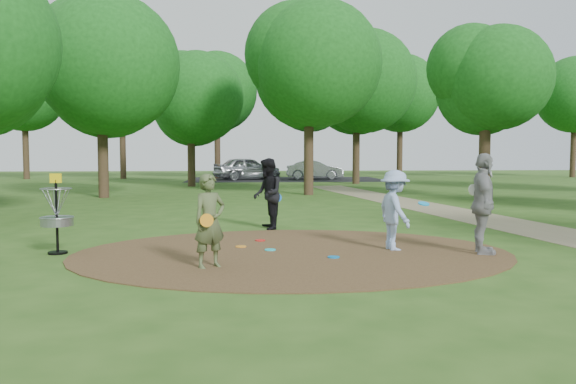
{
  "coord_description": "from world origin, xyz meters",
  "views": [
    {
      "loc": [
        -0.9,
        -10.65,
        1.93
      ],
      "look_at": [
        0.0,
        1.2,
        1.1
      ],
      "focal_mm": 35.0,
      "sensor_mm": 36.0,
      "label": 1
    }
  ],
  "objects": [
    {
      "name": "ground",
      "position": [
        0.0,
        0.0,
        0.0
      ],
      "size": [
        100.0,
        100.0,
        0.0
      ],
      "primitive_type": "plane",
      "color": "#2D5119",
      "rests_on": "ground"
    },
    {
      "name": "dirt_clearing",
      "position": [
        0.0,
        0.0,
        0.01
      ],
      "size": [
        8.4,
        8.4,
        0.02
      ],
      "primitive_type": "cylinder",
      "color": "#47301C",
      "rests_on": "ground"
    },
    {
      "name": "footpath",
      "position": [
        6.5,
        2.0,
        0.01
      ],
      "size": [
        7.55,
        39.89,
        0.01
      ],
      "primitive_type": "cube",
      "rotation": [
        0.0,
        0.0,
        0.14
      ],
      "color": "#8C7A5B",
      "rests_on": "ground"
    },
    {
      "name": "parking_lot",
      "position": [
        2.0,
        30.0,
        0.0
      ],
      "size": [
        14.0,
        8.0,
        0.01
      ],
      "primitive_type": "cube",
      "color": "black",
      "rests_on": "ground"
    },
    {
      "name": "player_observer_with_disc",
      "position": [
        -1.5,
        -1.29,
        0.79
      ],
      "size": [
        0.69,
        0.64,
        1.59
      ],
      "color": "#4B5833",
      "rests_on": "ground"
    },
    {
      "name": "player_throwing_with_disc",
      "position": [
        2.04,
        0.18,
        0.8
      ],
      "size": [
        1.1,
        1.13,
        1.59
      ],
      "color": "#95AFDE",
      "rests_on": "ground"
    },
    {
      "name": "player_walking_with_disc",
      "position": [
        -0.35,
        3.43,
        0.9
      ],
      "size": [
        0.77,
        0.94,
        1.8
      ],
      "color": "black",
      "rests_on": "ground"
    },
    {
      "name": "player_waiting_with_disc",
      "position": [
        3.58,
        -0.4,
        0.96
      ],
      "size": [
        0.75,
        1.21,
        1.93
      ],
      "color": "gray",
      "rests_on": "ground"
    },
    {
      "name": "disc_ground_cyan",
      "position": [
        -0.42,
        0.27,
        0.03
      ],
      "size": [
        0.22,
        0.22,
        0.02
      ],
      "primitive_type": "cylinder",
      "color": "#1CD1E1",
      "rests_on": "dirt_clearing"
    },
    {
      "name": "disc_ground_blue",
      "position": [
        0.7,
        -0.6,
        0.03
      ],
      "size": [
        0.22,
        0.22,
        0.02
      ],
      "primitive_type": "cylinder",
      "color": "#0B73C3",
      "rests_on": "dirt_clearing"
    },
    {
      "name": "disc_ground_red",
      "position": [
        -0.59,
        1.46,
        0.03
      ],
      "size": [
        0.22,
        0.22,
        0.02
      ],
      "primitive_type": "cylinder",
      "color": "red",
      "rests_on": "dirt_clearing"
    },
    {
      "name": "car_left",
      "position": [
        -0.78,
        29.8,
        0.82
      ],
      "size": [
        5.16,
        3.5,
        1.63
      ],
      "primitive_type": "imported",
      "rotation": [
        0.0,
        0.0,
        1.93
      ],
      "color": "#A4A5AC",
      "rests_on": "ground"
    },
    {
      "name": "car_right",
      "position": [
        4.18,
        30.31,
        0.69
      ],
      "size": [
        4.26,
        1.73,
        1.37
      ],
      "primitive_type": "imported",
      "rotation": [
        0.0,
        0.0,
        1.5
      ],
      "color": "#AAAAB1",
      "rests_on": "ground"
    },
    {
      "name": "disc_ground_orange",
      "position": [
        -1.0,
        0.69,
        0.03
      ],
      "size": [
        0.22,
        0.22,
        0.02
      ],
      "primitive_type": "cylinder",
      "color": "orange",
      "rests_on": "dirt_clearing"
    },
    {
      "name": "disc_golf_basket",
      "position": [
        -4.5,
        0.3,
        0.87
      ],
      "size": [
        0.63,
        0.63,
        1.54
      ],
      "color": "black",
      "rests_on": "ground"
    },
    {
      "name": "tree_ring",
      "position": [
        2.1,
        9.7,
        5.24
      ],
      "size": [
        37.3,
        45.88,
        9.33
      ],
      "color": "#332316",
      "rests_on": "ground"
    }
  ]
}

